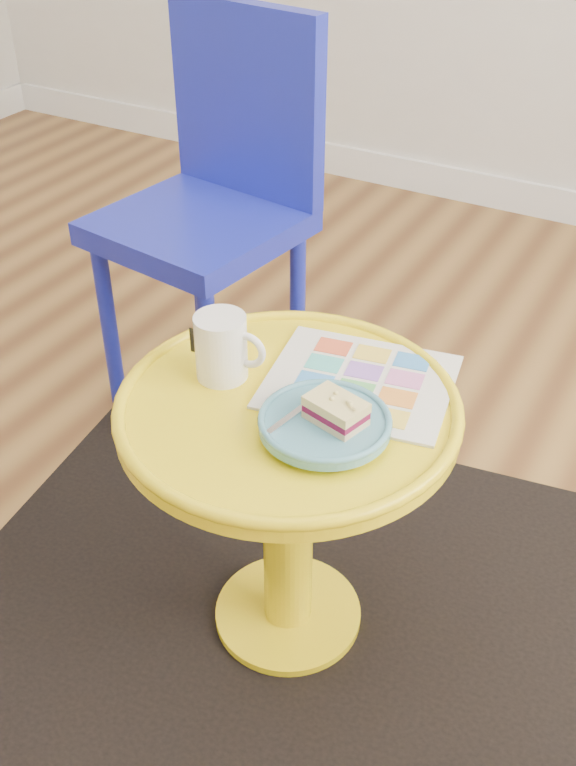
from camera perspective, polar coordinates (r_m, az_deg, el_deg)
The scene contains 10 objects.
floor at distance 1.97m, azimuth -14.93°, elevation -7.76°, with size 4.00×4.00×0.00m, color brown.
room_walls at distance 3.13m, azimuth -16.65°, elevation 10.57°, with size 4.00×4.00×4.00m.
rug at distance 1.69m, azimuth 0.00°, elevation -15.33°, with size 1.30×1.10×0.01m, color black.
side_table at distance 1.42m, azimuth -0.00°, elevation -6.05°, with size 0.54×0.54×0.51m.
chair at distance 2.01m, azimuth -4.70°, elevation 12.59°, with size 0.46×0.46×0.92m.
newspaper at distance 1.38m, azimuth 4.81°, elevation 0.10°, with size 0.29×0.25×0.01m, color silver.
mug at distance 1.36m, azimuth -4.40°, elevation 2.52°, with size 0.12×0.08×0.11m.
plate at distance 1.26m, azimuth 2.47°, elevation -2.75°, with size 0.20×0.20×0.02m.
cake_slice at distance 1.24m, azimuth 3.22°, elevation -1.85°, with size 0.10×0.08×0.04m.
fork at distance 1.27m, azimuth 0.94°, elevation -1.70°, with size 0.04×0.14×0.00m.
Camera 1 is at (1.11, -0.95, 1.32)m, focal length 40.00 mm.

